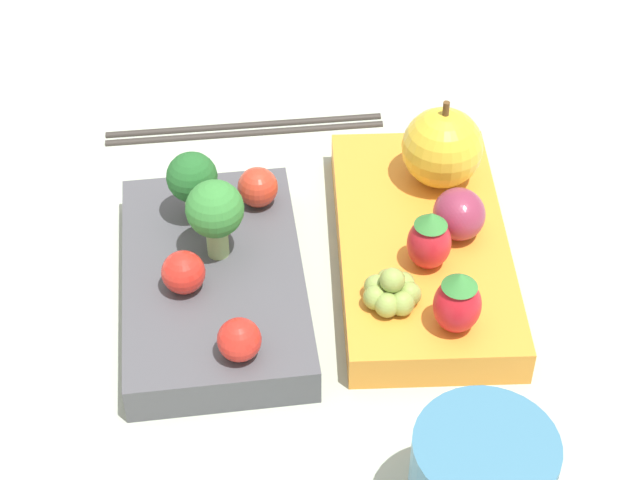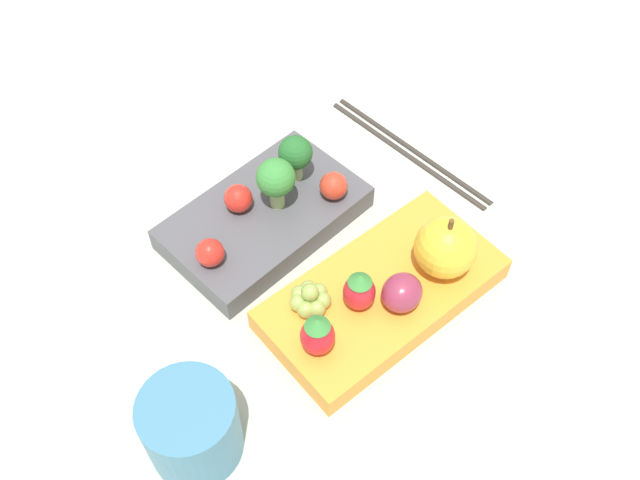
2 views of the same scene
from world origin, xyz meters
name	(u,v)px [view 2 (image 2 of 2)]	position (x,y,z in m)	size (l,w,h in m)	color
ground_plane	(316,267)	(0.00, 0.00, 0.00)	(4.00, 4.00, 0.00)	#ADB7A3
bento_box_savoury	(262,220)	(0.00, 0.07, 0.01)	(0.19, 0.11, 0.03)	#4C4C51
bento_box_fruit	(382,294)	(0.01, -0.07, 0.01)	(0.22, 0.13, 0.02)	orange
broccoli_floret_0	(295,154)	(0.05, 0.08, 0.06)	(0.03, 0.03, 0.05)	#93B770
broccoli_floret_1	(276,179)	(0.01, 0.06, 0.06)	(0.04, 0.04, 0.06)	#93B770
cherry_tomato_0	(210,253)	(-0.07, 0.06, 0.04)	(0.03, 0.03, 0.03)	red
cherry_tomato_1	(334,186)	(0.06, 0.03, 0.04)	(0.03, 0.03, 0.03)	red
cherry_tomato_2	(238,198)	(-0.01, 0.09, 0.04)	(0.03, 0.03, 0.03)	red
apple	(446,247)	(0.07, -0.09, 0.05)	(0.05, 0.05, 0.06)	gold
strawberry_0	(359,290)	(-0.01, -0.06, 0.05)	(0.03, 0.03, 0.04)	red
strawberry_1	(317,334)	(-0.07, -0.07, 0.05)	(0.03, 0.03, 0.04)	red
plum	(402,293)	(0.01, -0.09, 0.04)	(0.04, 0.03, 0.03)	#892D47
grape_cluster	(310,298)	(-0.04, -0.04, 0.03)	(0.04, 0.04, 0.03)	#8EA84C
drinking_cup	(192,427)	(-0.19, -0.05, 0.04)	(0.07, 0.07, 0.07)	teal
chopsticks_pair	(409,150)	(0.17, 0.03, 0.00)	(0.02, 0.21, 0.01)	#332D28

